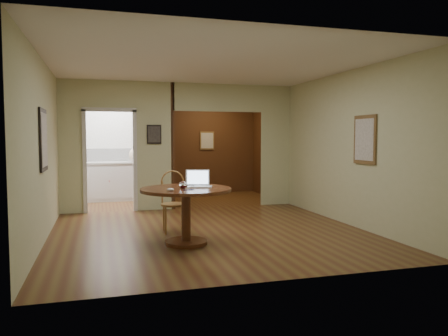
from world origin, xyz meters
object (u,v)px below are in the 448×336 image
object	(u,v)px
dining_table	(186,203)
closed_laptop	(192,185)
open_laptop	(199,182)
chair	(173,198)

from	to	relation	value
dining_table	closed_laptop	xyz separation A→B (m)	(0.13, 0.19, 0.22)
closed_laptop	dining_table	bearing A→B (deg)	-142.51
dining_table	open_laptop	xyz separation A→B (m)	(0.21, 0.12, 0.28)
chair	open_laptop	world-z (taller)	open_laptop
dining_table	open_laptop	bearing A→B (deg)	28.17
dining_table	chair	xyz separation A→B (m)	(-0.03, 0.92, -0.05)
dining_table	open_laptop	distance (m)	0.37
dining_table	closed_laptop	bearing A→B (deg)	56.82
dining_table	closed_laptop	world-z (taller)	closed_laptop
chair	open_laptop	xyz separation A→B (m)	(0.25, -0.81, 0.33)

